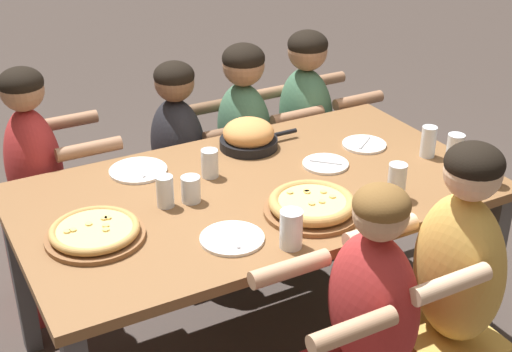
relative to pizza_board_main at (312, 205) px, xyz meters
name	(u,v)px	position (x,y,z in m)	size (l,w,h in m)	color
ground_plane	(256,345)	(-0.08, 0.27, -0.82)	(18.00, 18.00, 0.00)	#423833
dining_table	(256,206)	(-0.08, 0.27, -0.12)	(1.86, 1.04, 0.79)	brown
pizza_board_main	(312,205)	(0.00, 0.00, 0.00)	(0.36, 0.36, 0.06)	brown
pizza_board_second	(95,232)	(-0.75, 0.21, -0.01)	(0.35, 0.35, 0.05)	brown
skillet_bowl	(249,136)	(0.07, 0.62, 0.02)	(0.37, 0.26, 0.13)	black
empty_plate_a	(325,164)	(0.26, 0.31, -0.03)	(0.19, 0.19, 0.02)	white
empty_plate_b	(138,170)	(-0.44, 0.62, -0.03)	(0.24, 0.24, 0.02)	white
empty_plate_c	(232,238)	(-0.34, -0.02, -0.03)	(0.22, 0.22, 0.02)	white
empty_plate_d	(364,144)	(0.52, 0.39, -0.03)	(0.19, 0.19, 0.02)	white
drinking_glass_a	(165,193)	(-0.45, 0.31, 0.02)	(0.07, 0.07, 0.12)	silver
drinking_glass_b	(490,170)	(0.74, -0.14, 0.02)	(0.07, 0.07, 0.12)	silver
drinking_glass_c	(428,142)	(0.70, 0.18, 0.03)	(0.06, 0.06, 0.13)	silver
drinking_glass_d	(191,191)	(-0.35, 0.29, 0.01)	(0.07, 0.07, 0.10)	silver
drinking_glass_e	(397,181)	(0.35, -0.05, 0.04)	(0.07, 0.07, 0.14)	silver
drinking_glass_f	(210,165)	(-0.20, 0.45, 0.02)	(0.07, 0.07, 0.12)	silver
drinking_glass_g	(291,232)	(-0.18, -0.16, 0.03)	(0.08, 0.08, 0.14)	silver
drinking_glass_h	(455,148)	(0.76, 0.08, 0.03)	(0.07, 0.07, 0.12)	silver
diner_far_midright	(245,159)	(0.25, 1.01, -0.30)	(0.51, 0.40, 1.13)	#477556
diner_near_midright	(450,313)	(0.29, -0.46, -0.28)	(0.51, 0.40, 1.19)	gold
diner_far_right	(305,144)	(0.62, 1.01, -0.30)	(0.51, 0.40, 1.15)	#477556
diner_far_center	(180,179)	(-0.10, 1.01, -0.33)	(0.51, 0.40, 1.10)	#232328
diner_far_left	(41,205)	(-0.78, 1.01, -0.29)	(0.51, 0.40, 1.18)	#B22D2D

